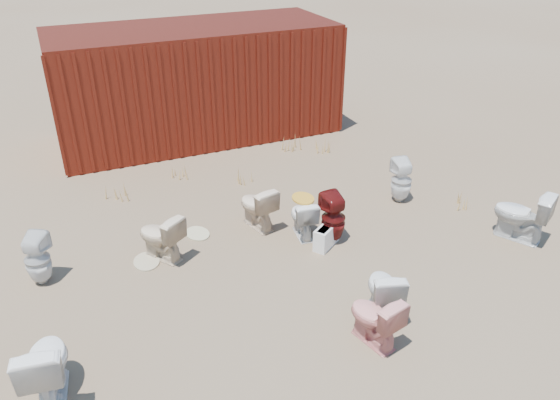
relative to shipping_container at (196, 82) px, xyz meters
name	(u,v)px	position (x,y,z in m)	size (l,w,h in m)	color
ground	(296,249)	(0.00, -5.20, -1.20)	(100.00, 100.00, 0.00)	brown
shipping_container	(196,82)	(0.00, 0.00, 0.00)	(6.00, 2.40, 2.40)	#52160D
toilet_front_a	(46,366)	(-3.60, -6.72, -0.78)	(0.47, 0.83, 0.84)	white
toilet_front_pink	(374,319)	(0.00, -7.39, -0.85)	(0.39, 0.69, 0.71)	#E08881
toilet_front_c	(384,291)	(0.38, -7.00, -0.84)	(0.41, 0.71, 0.73)	silver
toilet_front_maroon	(333,218)	(0.62, -5.23, -0.79)	(0.37, 0.38, 0.82)	#59100F
toilet_front_e	(521,215)	(3.33, -6.33, -0.78)	(0.47, 0.82, 0.84)	silver
toilet_back_a	(38,259)	(-3.60, -4.54, -0.82)	(0.34, 0.35, 0.77)	white
toilet_back_beige_left	(160,237)	(-1.92, -4.62, -0.83)	(0.41, 0.72, 0.74)	beige
toilet_back_beige_right	(257,207)	(-0.30, -4.35, -0.83)	(0.41, 0.73, 0.74)	beige
toilet_back_yellowlid	(303,217)	(0.26, -4.89, -0.87)	(0.37, 0.64, 0.65)	white
toilet_back_e	(401,181)	(2.34, -4.54, -0.80)	(0.36, 0.36, 0.79)	white
yellow_lid	(303,198)	(0.26, -4.89, -0.53)	(0.33, 0.41, 0.03)	gold
loose_tank	(326,236)	(0.46, -5.32, -1.02)	(0.50, 0.20, 0.35)	white
loose_lid_near	(147,262)	(-2.17, -4.65, -1.19)	(0.38, 0.49, 0.02)	tan
loose_lid_far	(198,234)	(-1.27, -4.20, -1.19)	(0.36, 0.47, 0.02)	#C7BD90
weed_clump_a	(115,192)	(-2.28, -2.47, -1.05)	(0.36, 0.36, 0.30)	tan
weed_clump_b	(243,176)	(0.04, -2.76, -1.07)	(0.32, 0.32, 0.26)	tan
weed_clump_c	(323,145)	(2.12, -2.04, -1.06)	(0.36, 0.36, 0.28)	tan
weed_clump_d	(180,173)	(-1.00, -2.11, -1.09)	(0.30, 0.30, 0.23)	tan
weed_clump_e	(291,143)	(1.52, -1.70, -1.05)	(0.34, 0.34, 0.30)	tan
weed_clump_f	(459,201)	(3.14, -5.17, -1.08)	(0.28, 0.28, 0.25)	tan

